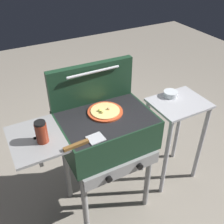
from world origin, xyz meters
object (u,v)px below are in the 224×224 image
grill (104,134)px  spatula (84,142)px  prep_table (175,126)px  topping_bowl_near (171,94)px  pizza_cheese (105,111)px  sauce_jar (41,132)px

grill → spatula: bearing=-140.8°
spatula → prep_table: size_ratio=0.32×
grill → topping_bowl_near: 0.68m
pizza_cheese → spatula: bearing=-138.0°
sauce_jar → prep_table: sauce_jar is taller
prep_table → topping_bowl_near: size_ratio=7.02×
topping_bowl_near → sauce_jar: bearing=-172.0°
pizza_cheese → topping_bowl_near: pizza_cheese is taller
sauce_jar → topping_bowl_near: (1.10, 0.15, -0.13)m
grill → spatula: size_ratio=3.65×
spatula → prep_table: spatula is taller
pizza_cheese → spatula: size_ratio=0.94×
grill → prep_table: bearing=0.4°
topping_bowl_near → prep_table: bearing=-84.9°
pizza_cheese → prep_table: (0.64, -0.04, -0.33)m
grill → spatula: (-0.22, -0.18, 0.15)m
grill → sauce_jar: bearing=-174.1°
pizza_cheese → sauce_jar: (-0.47, -0.09, 0.06)m
spatula → topping_bowl_near: (0.89, 0.29, -0.07)m
pizza_cheese → prep_table: 0.72m
sauce_jar → spatula: bearing=-32.6°
spatula → topping_bowl_near: 0.93m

